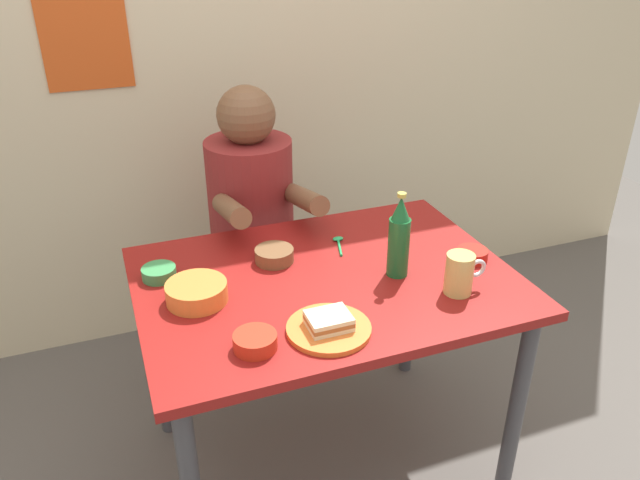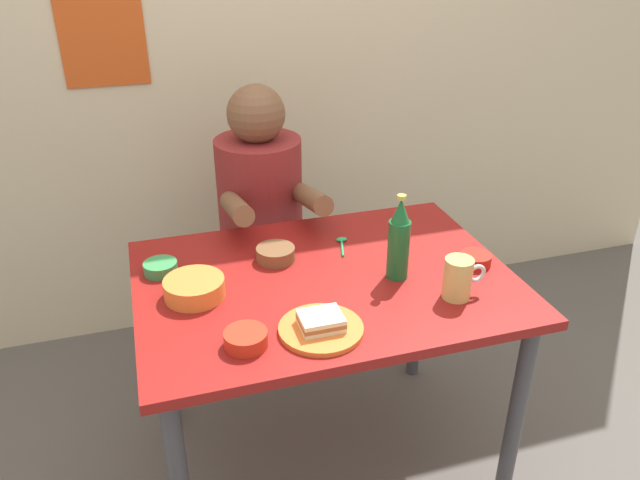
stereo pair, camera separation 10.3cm
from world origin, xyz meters
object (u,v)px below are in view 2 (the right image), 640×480
object	(u,v)px
plate_orange	(321,329)
soup_bowl_orange	(194,287)
stool	(264,286)
beer_bottle	(399,241)
sandwich	(321,321)
beer_mug	(459,278)
person_seated	(260,193)
dining_table	(325,304)

from	to	relation	value
plate_orange	soup_bowl_orange	distance (m)	0.39
stool	beer_bottle	world-z (taller)	beer_bottle
sandwich	beer_mug	size ratio (longest dim) A/B	0.87
person_seated	sandwich	distance (m)	0.87
soup_bowl_orange	dining_table	bearing A→B (deg)	-1.27
sandwich	beer_bottle	size ratio (longest dim) A/B	0.42
beer_bottle	soup_bowl_orange	bearing A→B (deg)	173.74
dining_table	sandwich	distance (m)	0.30
dining_table	soup_bowl_orange	size ratio (longest dim) A/B	6.47
person_seated	sandwich	xyz separation A→B (m)	(-0.03, -0.87, 0.01)
beer_bottle	soup_bowl_orange	xyz separation A→B (m)	(-0.58, 0.06, -0.09)
dining_table	stool	xyz separation A→B (m)	(-0.06, 0.63, -0.30)
dining_table	plate_orange	world-z (taller)	plate_orange
plate_orange	beer_mug	distance (m)	0.42
stool	person_seated	bearing A→B (deg)	-90.00
beer_mug	beer_bottle	distance (m)	0.20
dining_table	plate_orange	xyz separation A→B (m)	(-0.09, -0.25, 0.10)
stool	plate_orange	world-z (taller)	plate_orange
dining_table	beer_bottle	xyz separation A→B (m)	(0.20, -0.06, 0.21)
plate_orange	beer_bottle	distance (m)	0.37
person_seated	beer_mug	xyz separation A→B (m)	(0.38, -0.83, 0.03)
stool	plate_orange	bearing A→B (deg)	-91.92
plate_orange	soup_bowl_orange	xyz separation A→B (m)	(-0.29, 0.26, 0.02)
person_seated	stool	bearing A→B (deg)	90.00
sandwich	plate_orange	bearing A→B (deg)	-104.04
stool	plate_orange	xyz separation A→B (m)	(-0.03, -0.88, 0.40)
sandwich	beer_bottle	xyz separation A→B (m)	(0.29, 0.20, 0.09)
plate_orange	soup_bowl_orange	bearing A→B (deg)	137.98
stool	beer_bottle	xyz separation A→B (m)	(0.27, -0.69, 0.51)
dining_table	soup_bowl_orange	distance (m)	0.40
dining_table	person_seated	world-z (taller)	person_seated
plate_orange	beer_mug	size ratio (longest dim) A/B	1.75
stool	beer_mug	size ratio (longest dim) A/B	3.57
beer_mug	soup_bowl_orange	xyz separation A→B (m)	(-0.70, 0.22, -0.03)
person_seated	beer_mug	world-z (taller)	person_seated
person_seated	sandwich	world-z (taller)	person_seated
person_seated	beer_bottle	distance (m)	0.73
dining_table	stool	bearing A→B (deg)	95.47
dining_table	beer_bottle	bearing A→B (deg)	-15.21
sandwich	person_seated	bearing A→B (deg)	88.05
stool	soup_bowl_orange	size ratio (longest dim) A/B	2.65
dining_table	beer_bottle	world-z (taller)	beer_bottle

